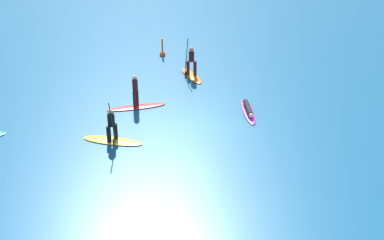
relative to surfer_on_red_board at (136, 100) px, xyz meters
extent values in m
plane|color=navy|center=(3.04, -2.18, -0.48)|extent=(120.00, 120.00, 0.00)
ellipsoid|color=red|center=(0.00, 0.00, -0.45)|extent=(3.18, 1.41, 0.08)
cylinder|color=#381414|center=(0.04, 0.16, 0.05)|extent=(0.22, 0.22, 0.91)
cylinder|color=#381414|center=(-0.04, -0.16, 0.05)|extent=(0.22, 0.22, 0.91)
cylinder|color=#381414|center=(0.00, 0.00, 0.84)|extent=(0.35, 0.35, 0.67)
sphere|color=tan|center=(0.00, 0.00, 1.28)|extent=(0.26, 0.26, 0.21)
ellipsoid|color=orange|center=(2.81, 4.15, -0.43)|extent=(1.66, 2.50, 0.10)
cylinder|color=#381414|center=(3.02, 4.13, 0.06)|extent=(0.26, 0.26, 0.89)
cylinder|color=#381414|center=(2.60, 4.16, 0.06)|extent=(0.26, 0.26, 0.89)
cylinder|color=#381414|center=(2.81, 4.15, 0.81)|extent=(0.43, 0.43, 0.60)
sphere|color=#A37556|center=(2.81, 4.15, 1.24)|extent=(0.35, 0.35, 0.26)
cylinder|color=black|center=(2.51, 4.16, 0.76)|extent=(0.25, 0.16, 2.27)
cube|color=black|center=(2.51, 4.16, -0.32)|extent=(0.21, 0.14, 0.32)
ellipsoid|color=yellow|center=(-0.69, -3.51, -0.44)|extent=(3.04, 1.26, 0.08)
cylinder|color=black|center=(-0.82, -3.66, -0.01)|extent=(0.25, 0.25, 0.80)
cylinder|color=black|center=(-0.56, -3.36, -0.01)|extent=(0.25, 0.25, 0.80)
cylinder|color=black|center=(-0.69, -3.51, 0.70)|extent=(0.40, 0.40, 0.62)
sphere|color=tan|center=(-0.69, -3.51, 1.13)|extent=(0.27, 0.27, 0.23)
cylinder|color=black|center=(-0.59, -3.81, 0.74)|extent=(0.14, 0.53, 2.24)
cube|color=black|center=(-0.59, -3.81, -0.35)|extent=(0.10, 0.21, 0.32)
ellipsoid|color=purple|center=(5.92, -0.31, -0.44)|extent=(0.92, 2.94, 0.08)
cylinder|color=black|center=(5.91, -0.26, -0.26)|extent=(0.48, 1.55, 0.28)
sphere|color=beige|center=(6.03, -1.14, -0.24)|extent=(0.26, 0.26, 0.23)
sphere|color=#E55119|center=(0.81, 7.42, -0.39)|extent=(0.39, 0.39, 0.39)
cylinder|color=#E55119|center=(0.81, 7.42, 0.10)|extent=(0.10, 0.10, 1.17)
camera|label=1|loc=(3.78, -25.44, 12.77)|focal=50.58mm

